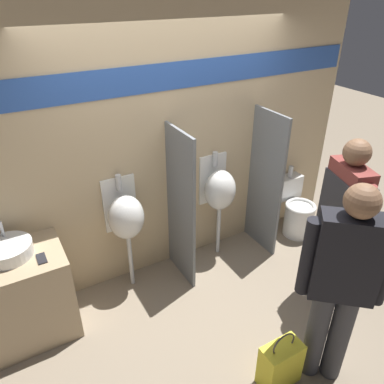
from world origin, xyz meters
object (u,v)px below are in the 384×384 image
sink_basin (7,250)px  urinal_near_counter (126,217)px  cell_phone (42,259)px  toilet (296,211)px  person_in_vest (342,216)px  shopping_bag (280,364)px  person_with_lanyard (341,282)px  urinal_far (219,190)px

sink_basin → urinal_near_counter: urinal_near_counter is taller
cell_phone → urinal_near_counter: urinal_near_counter is taller
sink_basin → toilet: sink_basin is taller
person_in_vest → shopping_bag: (-0.99, -0.46, -0.78)m
person_with_lanyard → urinal_far: bearing=-52.7°
person_with_lanyard → cell_phone: bearing=1.7°
toilet → person_with_lanyard: 2.07m
urinal_near_counter → toilet: urinal_near_counter is taller
cell_phone → urinal_far: size_ratio=0.11×
urinal_near_counter → sink_basin: bearing=-175.5°
urinal_near_counter → person_in_vest: 1.97m
urinal_near_counter → toilet: (2.13, -0.14, -0.53)m
urinal_near_counter → person_with_lanyard: size_ratio=0.71×
urinal_near_counter → shopping_bag: bearing=-70.1°
sink_basin → cell_phone: bearing=-38.9°
person_in_vest → urinal_far: bearing=42.6°
sink_basin → urinal_near_counter: 1.04m
person_with_lanyard → shopping_bag: 0.84m
urinal_far → person_in_vest: person_in_vest is taller
urinal_far → person_in_vest: size_ratio=0.72×
sink_basin → person_in_vest: person_in_vest is taller
sink_basin → urinal_near_counter: bearing=4.5°
cell_phone → shopping_bag: 2.05m
cell_phone → shopping_bag: bearing=-44.2°
toilet → person_with_lanyard: size_ratio=0.48×
cell_phone → person_in_vest: 2.56m
cell_phone → person_with_lanyard: 2.28m
urinal_far → toilet: size_ratio=1.47×
sink_basin → shopping_bag: 2.34m
toilet → urinal_near_counter: bearing=176.3°
urinal_far → sink_basin: bearing=-177.8°
cell_phone → urinal_far: (1.88, 0.26, -0.01)m
urinal_far → person_in_vest: bearing=-66.1°
sink_basin → person_with_lanyard: 2.56m
shopping_bag → sink_basin: bearing=136.5°
cell_phone → person_with_lanyard: (1.76, -1.45, 0.11)m
urinal_far → toilet: urinal_far is taller
urinal_near_counter → person_with_lanyard: 1.96m
person_in_vest → person_with_lanyard: bearing=149.7°
urinal_near_counter → shopping_bag: size_ratio=2.29×
person_with_lanyard → shopping_bag: size_ratio=3.23×
urinal_far → person_with_lanyard: size_ratio=0.71×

